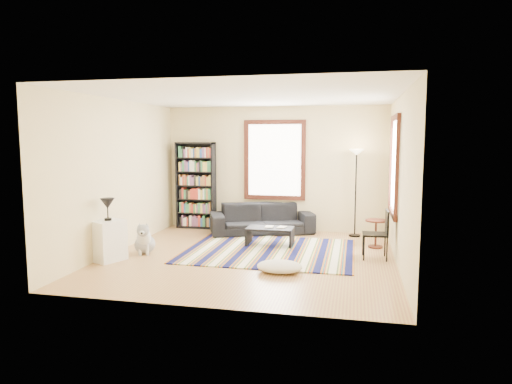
% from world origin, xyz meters
% --- Properties ---
extents(floor, '(5.00, 5.00, 0.10)m').
position_xyz_m(floor, '(0.00, 0.00, -0.05)').
color(floor, tan).
rests_on(floor, ground).
extents(ceiling, '(5.00, 5.00, 0.10)m').
position_xyz_m(ceiling, '(0.00, 0.00, 2.85)').
color(ceiling, white).
rests_on(ceiling, floor).
extents(wall_back, '(5.00, 0.10, 2.80)m').
position_xyz_m(wall_back, '(0.00, 2.55, 1.40)').
color(wall_back, beige).
rests_on(wall_back, floor).
extents(wall_front, '(5.00, 0.10, 2.80)m').
position_xyz_m(wall_front, '(0.00, -2.55, 1.40)').
color(wall_front, beige).
rests_on(wall_front, floor).
extents(wall_left, '(0.10, 5.00, 2.80)m').
position_xyz_m(wall_left, '(-2.55, 0.00, 1.40)').
color(wall_left, beige).
rests_on(wall_left, floor).
extents(wall_right, '(0.10, 5.00, 2.80)m').
position_xyz_m(wall_right, '(2.55, 0.00, 1.40)').
color(wall_right, beige).
rests_on(wall_right, floor).
extents(window_back, '(1.20, 0.06, 1.60)m').
position_xyz_m(window_back, '(0.00, 2.47, 1.60)').
color(window_back, white).
rests_on(window_back, wall_back).
extents(window_right, '(0.06, 1.20, 1.60)m').
position_xyz_m(window_right, '(2.47, 0.80, 1.60)').
color(window_right, white).
rests_on(window_right, wall_right).
extents(rug, '(3.10, 2.48, 0.02)m').
position_xyz_m(rug, '(0.26, 0.46, 0.01)').
color(rug, '#0C0F3F').
rests_on(rug, floor).
extents(sofa, '(1.65, 2.40, 0.65)m').
position_xyz_m(sofa, '(-0.21, 2.05, 0.33)').
color(sofa, black).
rests_on(sofa, floor).
extents(bookshelf, '(0.90, 0.30, 2.00)m').
position_xyz_m(bookshelf, '(-1.83, 2.32, 1.00)').
color(bookshelf, black).
rests_on(bookshelf, floor).
extents(coffee_table, '(0.96, 0.62, 0.36)m').
position_xyz_m(coffee_table, '(0.19, 0.92, 0.18)').
color(coffee_table, black).
rests_on(coffee_table, floor).
extents(book_a, '(0.22, 0.17, 0.02)m').
position_xyz_m(book_a, '(0.09, 0.92, 0.37)').
color(book_a, beige).
rests_on(book_a, coffee_table).
extents(book_b, '(0.19, 0.23, 0.02)m').
position_xyz_m(book_b, '(0.34, 0.97, 0.37)').
color(book_b, beige).
rests_on(book_b, coffee_table).
extents(floor_cushion, '(0.85, 0.73, 0.18)m').
position_xyz_m(floor_cushion, '(0.66, -0.81, 0.09)').
color(floor_cushion, beige).
rests_on(floor_cushion, floor).
extents(floor_lamp, '(0.33, 0.33, 1.86)m').
position_xyz_m(floor_lamp, '(1.81, 2.15, 0.93)').
color(floor_lamp, black).
rests_on(floor_lamp, floor).
extents(side_table, '(0.46, 0.46, 0.54)m').
position_xyz_m(side_table, '(2.20, 1.19, 0.27)').
color(side_table, '#471911').
rests_on(side_table, floor).
extents(folding_chair, '(0.43, 0.41, 0.86)m').
position_xyz_m(folding_chair, '(2.15, 0.36, 0.43)').
color(folding_chair, black).
rests_on(folding_chair, floor).
extents(white_cabinet, '(0.55, 0.61, 0.70)m').
position_xyz_m(white_cabinet, '(-2.30, -0.76, 0.35)').
color(white_cabinet, white).
rests_on(white_cabinet, floor).
extents(table_lamp, '(0.32, 0.32, 0.38)m').
position_xyz_m(table_lamp, '(-2.30, -0.76, 0.89)').
color(table_lamp, black).
rests_on(table_lamp, white_cabinet).
extents(dog, '(0.55, 0.66, 0.56)m').
position_xyz_m(dog, '(-1.93, -0.16, 0.28)').
color(dog, '#B0B0B0').
rests_on(dog, floor).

